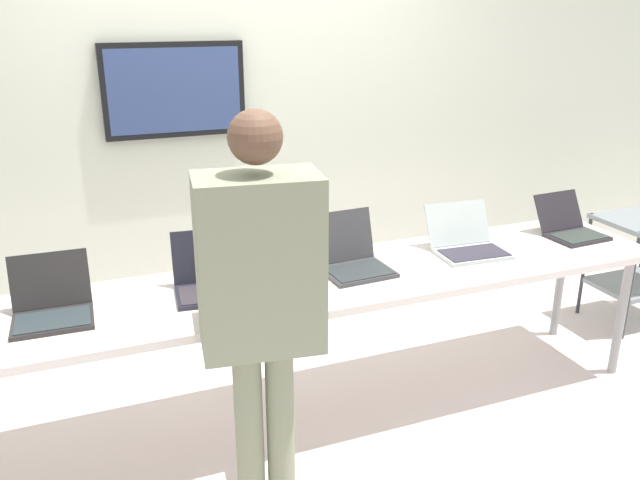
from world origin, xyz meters
The scene contains 10 objects.
ground centered at (0.00, 0.00, -0.02)m, with size 8.00×8.00×0.04m, color silver.
back_wall centered at (-0.01, 1.13, 1.34)m, with size 8.00×0.11×2.67m.
workbench centered at (0.00, 0.00, 0.72)m, with size 3.74×0.70×0.76m.
laptop_station_0 centered at (-1.16, 0.03, 0.82)m, with size 0.33×0.32×0.25m.
laptop_station_1 centered at (-0.46, 0.05, 0.82)m, with size 0.39×0.34×0.27m.
laptop_station_2 centered at (0.23, 0.05, 0.82)m, with size 0.34×0.36×0.27m.
laptop_station_3 centered at (0.91, 0.05, 0.81)m, with size 0.39×0.38×0.23m.
laptop_station_4 centered at (1.61, 0.06, 0.81)m, with size 0.33×0.35×0.22m.
person centered at (-0.44, -0.62, 1.02)m, with size 0.49×0.63×1.69m.
storage_cart centered at (2.40, 0.24, 0.48)m, with size 0.56×0.44×0.72m.
Camera 1 is at (-1.03, -2.71, 2.01)m, focal length 36.66 mm.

